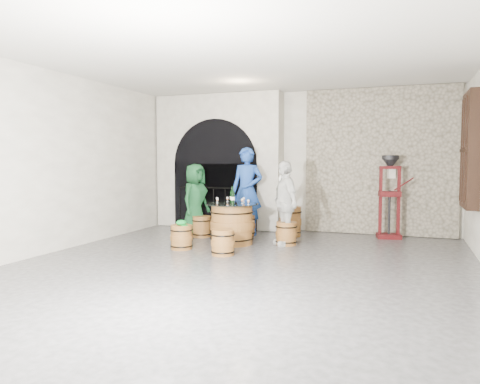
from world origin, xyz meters
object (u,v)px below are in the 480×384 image
(person_green, at_px, (195,200))
(wine_bottle_center, at_px, (233,197))
(side_barrel, at_px, (290,221))
(corking_press, at_px, (390,190))
(barrel_stool_near_left, at_px, (181,237))
(person_blue, at_px, (247,191))
(barrel_table, at_px, (232,224))
(barrel_stool_far, at_px, (246,225))
(wine_bottle_right, at_px, (233,196))
(barrel_stool_left, at_px, (202,227))
(barrel_stool_near_right, at_px, (223,242))
(barrel_stool_right, at_px, (286,234))
(person_white, at_px, (285,203))
(wine_bottle_left, at_px, (232,196))

(person_green, xyz_separation_m, wine_bottle_center, (1.14, -0.71, 0.15))
(side_barrel, distance_m, corking_press, 2.16)
(barrel_stool_near_left, bearing_deg, person_blue, 72.96)
(wine_bottle_center, bearing_deg, barrel_stool_near_left, -133.57)
(barrel_table, height_order, barrel_stool_far, barrel_table)
(wine_bottle_center, height_order, wine_bottle_right, same)
(side_barrel, xyz_separation_m, corking_press, (2.00, 0.45, 0.69))
(person_green, relative_size, person_blue, 0.81)
(barrel_stool_far, distance_m, person_green, 1.23)
(barrel_stool_left, relative_size, barrel_stool_far, 1.00)
(barrel_table, distance_m, barrel_stool_near_right, 1.07)
(barrel_stool_left, height_order, corking_press, corking_press)
(barrel_stool_right, height_order, barrel_stool_near_left, same)
(barrel_stool_right, bearing_deg, barrel_stool_near_right, -121.27)
(barrel_stool_near_right, bearing_deg, wine_bottle_center, 101.27)
(barrel_stool_far, height_order, person_blue, person_blue)
(barrel_table, relative_size, barrel_stool_near_right, 2.31)
(barrel_stool_right, xyz_separation_m, side_barrel, (-0.17, 1.03, 0.10))
(barrel_stool_near_left, distance_m, side_barrel, 2.60)
(corking_press, bearing_deg, barrel_stool_near_right, -144.28)
(barrel_stool_far, distance_m, person_white, 1.45)
(barrel_stool_far, height_order, barrel_stool_right, same)
(person_white, relative_size, wine_bottle_left, 4.99)
(person_white, bearing_deg, barrel_stool_near_left, -94.56)
(person_green, xyz_separation_m, wine_bottle_right, (1.09, -0.59, 0.15))
(corking_press, bearing_deg, barrel_stool_left, -173.18)
(barrel_stool_far, relative_size, wine_bottle_center, 1.37)
(barrel_table, height_order, person_green, person_green)
(wine_bottle_left, bearing_deg, barrel_stool_left, 152.28)
(barrel_stool_right, height_order, wine_bottle_right, wine_bottle_right)
(barrel_stool_near_right, height_order, side_barrel, side_barrel)
(barrel_stool_near_left, bearing_deg, wine_bottle_right, 52.63)
(barrel_table, distance_m, side_barrel, 1.55)
(barrel_stool_left, xyz_separation_m, barrel_stool_right, (1.92, -0.28, 0.00))
(barrel_stool_right, relative_size, wine_bottle_center, 1.37)
(barrel_stool_near_right, relative_size, person_blue, 0.23)
(person_blue, height_order, wine_bottle_left, person_blue)
(barrel_stool_near_right, xyz_separation_m, wine_bottle_left, (-0.27, 1.11, 0.70))
(wine_bottle_right, distance_m, corking_press, 3.31)
(barrel_stool_far, xyz_separation_m, barrel_stool_right, (1.10, -0.78, 0.00))
(barrel_stool_near_right, height_order, person_blue, person_blue)
(wine_bottle_center, distance_m, corking_press, 3.33)
(barrel_stool_right, xyz_separation_m, person_white, (-0.03, -0.01, 0.59))
(barrel_stool_far, distance_m, wine_bottle_center, 1.31)
(person_green, relative_size, wine_bottle_center, 4.77)
(barrel_stool_far, relative_size, wine_bottle_right, 1.37)
(corking_press, bearing_deg, side_barrel, -178.36)
(barrel_stool_left, distance_m, wine_bottle_right, 1.23)
(person_green, height_order, side_barrel, person_green)
(barrel_stool_far, height_order, wine_bottle_center, wine_bottle_center)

